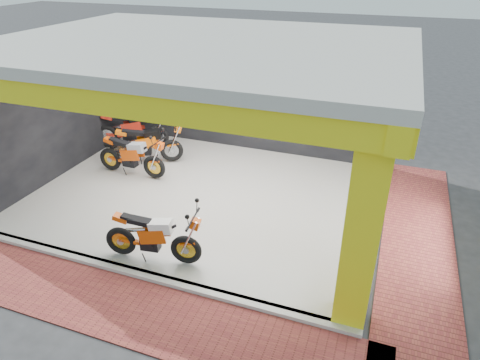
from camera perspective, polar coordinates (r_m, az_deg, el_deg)
name	(u,v)px	position (r m, az deg, el deg)	size (l,w,h in m)	color
ground	(166,245)	(8.91, -9.83, -8.48)	(80.00, 80.00, 0.00)	#2D2D30
showroom_floor	(206,196)	(10.36, -4.50, -2.17)	(8.00, 6.00, 0.10)	silver
showroom_ceiling	(200,45)	(9.12, -5.35, 17.52)	(8.40, 6.40, 0.20)	beige
back_wall	(249,93)	(12.34, 1.25, 11.54)	(8.20, 0.20, 3.50)	black
left_wall	(56,110)	(11.87, -23.37, 8.60)	(0.20, 6.20, 3.50)	black
corner_column	(363,229)	(6.38, 16.05, -6.34)	(0.50, 0.50, 3.50)	yellow
header_beam_front	(115,101)	(6.68, -16.36, 10.04)	(8.40, 0.30, 0.40)	yellow
header_beam_right	(406,77)	(8.32, 21.23, 12.71)	(0.30, 6.40, 0.40)	yellow
floor_kerb	(138,274)	(8.21, -13.38, -12.07)	(8.00, 0.20, 0.10)	silver
paver_front	(113,304)	(7.78, -16.51, -15.59)	(9.00, 1.40, 0.03)	brown
paver_right	(418,238)	(9.67, 22.61, -7.14)	(1.40, 7.00, 0.03)	brown
moto_hero	(185,237)	(7.84, -7.32, -7.52)	(1.99, 0.74, 1.22)	#D74709
moto_row_a	(153,156)	(10.97, -11.50, 3.11)	(2.06, 0.76, 1.26)	#E24909
moto_row_b	(171,140)	(11.82, -9.21, 5.28)	(2.12, 0.79, 1.30)	orange
moto_row_d	(156,126)	(12.76, -11.11, 7.07)	(2.29, 0.85, 1.40)	red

